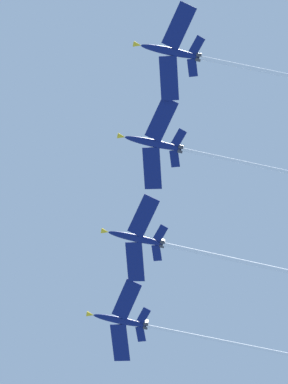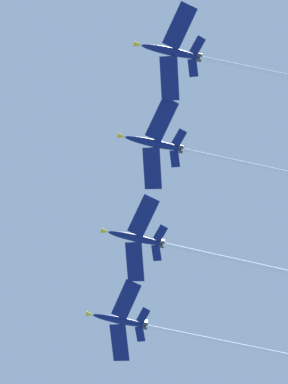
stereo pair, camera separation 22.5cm
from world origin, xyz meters
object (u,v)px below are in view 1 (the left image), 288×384
jet_inner_left (177,148)px  jet_inner_right (144,325)px  jet_far_left (197,57)px  jet_centre (172,246)px

jet_inner_left → jet_inner_right: jet_inner_left is taller
jet_far_left → jet_inner_right: (49.94, -33.19, 0.40)m
jet_inner_left → jet_inner_right: (33.77, -22.72, -0.14)m
jet_far_left → jet_centre: size_ratio=0.89×
jet_centre → jet_inner_right: (17.79, -8.86, 0.90)m
jet_inner_right → jet_inner_left: bearing=146.1°
jet_far_left → jet_inner_left: size_ratio=0.92×
jet_inner_right → jet_far_left: bearing=146.4°
jet_inner_right → jet_centre: bearing=153.5°
jet_far_left → jet_inner_left: bearing=-32.9°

